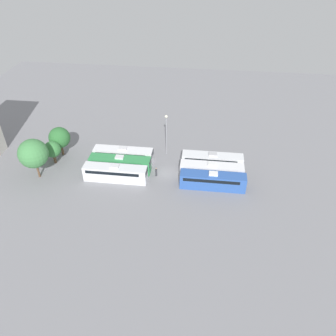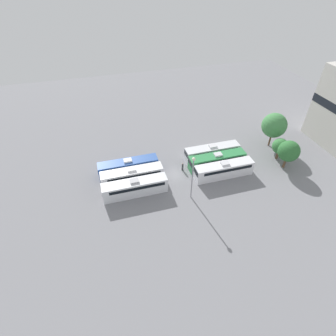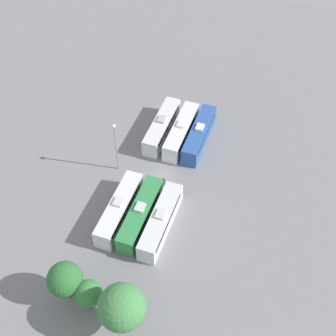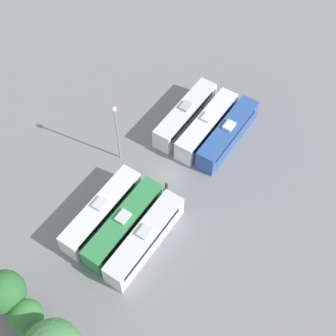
# 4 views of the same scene
# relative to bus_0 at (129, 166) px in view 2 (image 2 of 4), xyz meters

# --- Properties ---
(ground_plane) EXTENTS (120.08, 120.08, 0.00)m
(ground_plane) POSITION_rel_bus_0_xyz_m (3.12, 8.97, -1.64)
(ground_plane) COLOR gray
(bus_0) EXTENTS (2.51, 11.94, 3.35)m
(bus_0) POSITION_rel_bus_0_xyz_m (0.00, 0.00, 0.00)
(bus_0) COLOR #2D56A8
(bus_0) RESTS_ON ground_plane
(bus_1) EXTENTS (2.51, 11.94, 3.35)m
(bus_1) POSITION_rel_bus_0_xyz_m (2.98, 0.25, 0.00)
(bus_1) COLOR white
(bus_1) RESTS_ON ground_plane
(bus_2) EXTENTS (2.51, 11.94, 3.35)m
(bus_2) POSITION_rel_bus_0_xyz_m (6.33, 0.18, 0.00)
(bus_2) COLOR silver
(bus_2) RESTS_ON ground_plane
(bus_3) EXTENTS (2.51, 11.94, 3.35)m
(bus_3) POSITION_rel_bus_0_xyz_m (0.07, 18.17, 0.00)
(bus_3) COLOR silver
(bus_3) RESTS_ON ground_plane
(bus_4) EXTENTS (2.51, 11.94, 3.35)m
(bus_4) POSITION_rel_bus_0_xyz_m (3.10, 17.98, 0.00)
(bus_4) COLOR #338C4C
(bus_4) RESTS_ON ground_plane
(bus_5) EXTENTS (2.51, 11.94, 3.35)m
(bus_5) POSITION_rel_bus_0_xyz_m (6.21, 18.07, 0.00)
(bus_5) COLOR white
(bus_5) RESTS_ON ground_plane
(worker_person) EXTENTS (0.36, 0.36, 1.84)m
(worker_person) POSITION_rel_bus_0_xyz_m (2.26, 10.73, -0.79)
(worker_person) COLOR #333338
(worker_person) RESTS_ON ground_plane
(light_pole) EXTENTS (0.60, 0.60, 9.12)m
(light_pole) POSITION_rel_bus_0_xyz_m (10.03, 9.76, 4.41)
(light_pole) COLOR gray
(light_pole) RESTS_ON ground_plane
(tree_0) EXTENTS (5.47, 5.47, 8.06)m
(tree_0) POSITION_rel_bus_0_xyz_m (-0.78, 32.98, 3.68)
(tree_0) COLOR brown
(tree_0) RESTS_ON ground_plane
(tree_1) EXTENTS (3.33, 3.33, 4.90)m
(tree_1) POSITION_rel_bus_0_xyz_m (4.11, 31.82, 1.55)
(tree_1) COLOR brown
(tree_1) RESTS_ON ground_plane
(tree_2) EXTENTS (4.32, 4.32, 6.28)m
(tree_2) POSITION_rel_bus_0_xyz_m (7.18, 31.42, 2.46)
(tree_2) COLOR brown
(tree_2) RESTS_ON ground_plane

